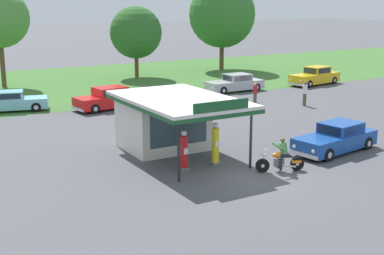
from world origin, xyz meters
TOP-DOWN VIEW (x-y plane):
  - ground_plane at (0.00, 0.00)m, footprint 300.00×300.00m
  - grass_verge_strip at (0.00, 30.00)m, footprint 120.00×24.00m
  - service_station_kiosk at (-1.22, 5.76)m, footprint 4.65×7.42m
  - gas_pump_nearside at (-2.07, 2.50)m, footprint 0.44×0.44m
  - gas_pump_offside at (-0.38, 2.50)m, footprint 0.44×0.44m
  - motorcycle_with_rider at (1.53, 0.04)m, footprint 2.16×0.98m
  - featured_classic_sedan at (6.06, 1.18)m, footprint 5.25×2.54m
  - parked_car_back_row_right at (12.16, 18.92)m, footprint 5.19×2.00m
  - parked_car_back_row_centre_left at (-6.00, 19.99)m, footprint 5.28×2.93m
  - parked_car_second_row_spare at (20.56, 18.22)m, footprint 5.63×2.64m
  - parked_car_back_row_centre at (0.41, 17.28)m, footprint 5.74×2.50m
  - bystander_standing_back_lot at (12.90, 11.10)m, footprint 0.34×0.34m
  - bystander_leaning_by_kiosk at (10.48, 13.86)m, footprint 0.34×0.34m
  - tree_oak_far_left at (8.53, 30.64)m, footprint 5.10×5.10m
  - tree_oak_centre at (19.13, 31.51)m, footprint 7.22×7.22m

SIDE VIEW (x-z plane):
  - ground_plane at x=0.00m, z-range 0.00..0.00m
  - grass_verge_strip at x=0.00m, z-range 0.00..0.01m
  - parked_car_back_row_centre_left at x=-6.00m, z-range -0.06..1.35m
  - motorcycle_with_rider at x=1.53m, z-range -0.14..1.44m
  - parked_car_back_row_right at x=12.16m, z-range -0.06..1.39m
  - featured_classic_sedan at x=6.06m, z-range -0.06..1.40m
  - parked_car_back_row_centre at x=0.41m, z-range -0.07..1.48m
  - parked_car_second_row_spare at x=20.56m, z-range -0.08..1.55m
  - bystander_leaning_by_kiosk at x=10.48m, z-range 0.03..1.55m
  - gas_pump_nearside at x=-2.07m, z-range -0.08..1.74m
  - gas_pump_offside at x=-0.38m, z-range -0.08..1.92m
  - bystander_standing_back_lot at x=12.90m, z-range 0.06..1.84m
  - service_station_kiosk at x=-1.22m, z-range 0.03..3.41m
  - tree_oak_far_left at x=8.53m, z-range 0.86..7.85m
  - tree_oak_centre at x=19.13m, z-range 1.19..10.81m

